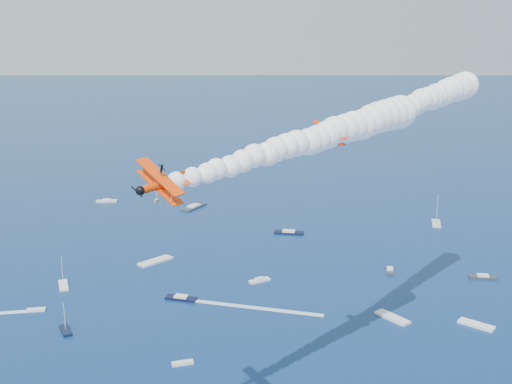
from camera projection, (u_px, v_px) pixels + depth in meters
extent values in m
cube|color=white|center=(36.00, 310.00, 183.64)|extent=(5.19, 1.69, 0.70)
cube|color=black|center=(181.00, 298.00, 191.25)|extent=(9.64, 6.51, 0.70)
cube|color=black|center=(289.00, 233.00, 251.02)|extent=(12.02, 7.05, 0.70)
cube|color=#303440|center=(194.00, 207.00, 285.74)|extent=(12.29, 13.74, 0.70)
cube|color=white|center=(260.00, 280.00, 204.41)|extent=(7.16, 4.44, 0.70)
cube|color=silver|center=(107.00, 201.00, 295.26)|extent=(9.69, 3.88, 0.70)
cube|color=silver|center=(183.00, 363.00, 154.91)|extent=(5.35, 2.34, 0.70)
cube|color=white|center=(63.00, 285.00, 200.65)|extent=(4.05, 8.62, 0.70)
cube|color=#2B303A|center=(483.00, 277.00, 207.09)|extent=(8.90, 5.12, 0.70)
cube|color=silver|center=(155.00, 261.00, 221.02)|extent=(12.48, 10.62, 0.70)
cube|color=silver|center=(392.00, 318.00, 178.78)|extent=(7.89, 10.71, 0.70)
cube|color=silver|center=(436.00, 223.00, 262.53)|extent=(6.88, 10.85, 0.70)
cube|color=black|center=(66.00, 330.00, 171.27)|extent=(4.07, 7.10, 0.70)
cube|color=white|center=(476.00, 325.00, 174.54)|extent=(8.61, 9.15, 0.70)
cube|color=#2E333E|center=(390.00, 270.00, 212.80)|extent=(4.71, 7.72, 0.70)
cube|color=white|center=(258.00, 308.00, 185.39)|extent=(35.43, 17.53, 0.04)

